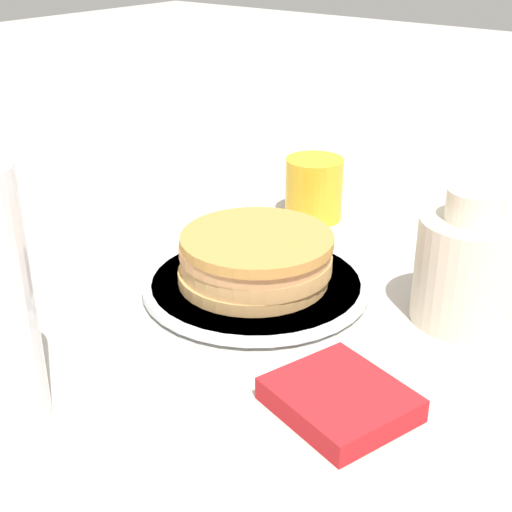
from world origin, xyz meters
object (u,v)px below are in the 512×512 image
object	(u,v)px
juice_glass	(314,189)
plate	(256,285)
cream_jug	(467,266)
pancake_stack	(255,258)

from	to	relation	value
juice_glass	plate	bearing A→B (deg)	-72.11
plate	cream_jug	distance (m)	0.21
pancake_stack	cream_jug	size ratio (longest dim) A/B	1.21
pancake_stack	cream_jug	world-z (taller)	cream_jug
juice_glass	cream_jug	distance (m)	0.28
plate	pancake_stack	size ratio (longest dim) A/B	1.47
cream_jug	pancake_stack	bearing A→B (deg)	-157.73
juice_glass	pancake_stack	bearing A→B (deg)	-72.29
plate	pancake_stack	bearing A→B (deg)	-172.51
pancake_stack	cream_jug	xyz separation A→B (m)	(0.19, 0.08, 0.02)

